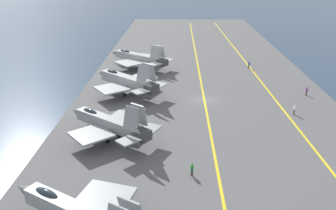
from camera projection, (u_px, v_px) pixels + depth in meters
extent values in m
plane|color=navy|center=(204.00, 102.00, 65.91)|extent=(2000.00, 2000.00, 0.00)
cube|color=#565659|center=(204.00, 101.00, 65.83)|extent=(197.28, 47.98, 0.40)
cube|color=yellow|center=(276.00, 101.00, 65.42)|extent=(177.47, 6.10, 0.01)
cube|color=yellow|center=(204.00, 100.00, 65.76)|extent=(177.55, 0.36, 0.01)
cone|color=#5B5E60|center=(25.00, 189.00, 36.24)|extent=(2.47, 2.75, 1.54)
ellipsoid|color=#232D38|center=(47.00, 193.00, 34.34)|extent=(2.23, 3.00, 0.89)
cube|color=gray|center=(104.00, 199.00, 35.62)|extent=(6.50, 6.46, 0.28)
cube|color=gray|center=(131.00, 210.00, 29.93)|extent=(1.85, 2.40, 2.61)
cylinder|color=#B2B2B7|center=(44.00, 210.00, 35.59)|extent=(0.16, 0.16, 1.40)
cube|color=gray|center=(107.00, 122.00, 50.76)|extent=(7.93, 10.18, 1.61)
cone|color=#5B5E60|center=(77.00, 111.00, 54.47)|extent=(2.49, 2.64, 1.52)
cube|color=#38383A|center=(143.00, 135.00, 46.97)|extent=(2.58, 2.57, 1.36)
ellipsoid|color=#232D38|center=(90.00, 112.00, 52.41)|extent=(2.33, 2.76, 0.88)
cube|color=gray|center=(92.00, 134.00, 48.33)|extent=(6.93, 6.93, 0.28)
cube|color=gray|center=(125.00, 119.00, 53.15)|extent=(6.39, 6.39, 0.28)
cube|color=gray|center=(131.00, 119.00, 46.14)|extent=(2.03, 2.31, 3.11)
cube|color=gray|center=(139.00, 114.00, 47.39)|extent=(2.03, 2.31, 3.11)
cube|color=gray|center=(129.00, 140.00, 45.60)|extent=(3.50, 3.51, 0.20)
cube|color=gray|center=(151.00, 128.00, 48.85)|extent=(3.46, 3.15, 0.20)
cylinder|color=#B2B2B7|center=(88.00, 125.00, 53.75)|extent=(0.16, 0.16, 1.68)
cylinder|color=black|center=(88.00, 128.00, 53.95)|extent=(0.53, 0.62, 0.60)
cylinder|color=#B2B2B7|center=(107.00, 138.00, 49.90)|extent=(0.16, 0.16, 1.68)
cylinder|color=black|center=(108.00, 141.00, 50.10)|extent=(0.53, 0.62, 0.60)
cylinder|color=#B2B2B7|center=(119.00, 132.00, 51.56)|extent=(0.16, 0.16, 1.68)
cylinder|color=black|center=(119.00, 135.00, 51.76)|extent=(0.53, 0.62, 0.60)
cube|color=#9EA3A8|center=(125.00, 80.00, 68.08)|extent=(9.26, 10.40, 1.89)
cone|color=#5B5E60|center=(102.00, 73.00, 72.42)|extent=(2.85, 2.90, 1.80)
cube|color=#38383A|center=(152.00, 89.00, 63.63)|extent=(2.92, 2.90, 1.61)
ellipsoid|color=#232D38|center=(112.00, 72.00, 70.02)|extent=(2.69, 2.91, 1.04)
cube|color=#9EA3A8|center=(112.00, 88.00, 65.60)|extent=(7.28, 7.29, 0.28)
cube|color=#9EA3A8|center=(140.00, 80.00, 70.51)|extent=(7.01, 7.00, 0.28)
cube|color=#9EA3A8|center=(142.00, 74.00, 62.77)|extent=(2.24, 2.39, 3.30)
cube|color=#9EA3A8|center=(150.00, 72.00, 64.14)|extent=(2.24, 2.39, 3.30)
cube|color=#9EA3A8|center=(140.00, 91.00, 62.32)|extent=(3.54, 3.61, 0.20)
cube|color=#9EA3A8|center=(159.00, 85.00, 65.55)|extent=(3.57, 3.38, 0.20)
cylinder|color=#B2B2B7|center=(111.00, 84.00, 71.53)|extent=(0.16, 0.16, 1.70)
cylinder|color=black|center=(111.00, 87.00, 71.74)|extent=(0.56, 0.60, 0.60)
cylinder|color=#B2B2B7|center=(124.00, 92.00, 67.08)|extent=(0.16, 0.16, 1.70)
cylinder|color=black|center=(125.00, 95.00, 67.29)|extent=(0.56, 0.60, 0.60)
cylinder|color=#B2B2B7|center=(135.00, 89.00, 68.91)|extent=(0.16, 0.16, 1.70)
cylinder|color=black|center=(135.00, 92.00, 69.12)|extent=(0.56, 0.60, 0.60)
cube|color=#A8AAAF|center=(137.00, 57.00, 85.44)|extent=(8.87, 11.52, 1.70)
cone|color=#5B5E60|center=(115.00, 53.00, 89.63)|extent=(2.73, 2.93, 1.61)
cube|color=#38383A|center=(162.00, 62.00, 81.16)|extent=(2.81, 2.84, 1.44)
ellipsoid|color=#232D38|center=(125.00, 52.00, 87.33)|extent=(2.58, 3.10, 0.93)
cube|color=#A8AAAF|center=(129.00, 63.00, 82.95)|extent=(7.45, 7.38, 0.28)
cube|color=#A8AAAF|center=(147.00, 57.00, 87.86)|extent=(6.63, 7.00, 0.28)
cube|color=#A8AAAF|center=(155.00, 53.00, 80.44)|extent=(2.12, 2.49, 2.73)
cube|color=#A8AAAF|center=(160.00, 51.00, 81.76)|extent=(2.12, 2.49, 2.73)
cube|color=#A8AAAF|center=(154.00, 64.00, 79.78)|extent=(3.71, 3.71, 0.20)
cube|color=#A8AAAF|center=(167.00, 60.00, 83.12)|extent=(3.58, 3.41, 0.20)
cylinder|color=#B2B2B7|center=(123.00, 61.00, 88.73)|extent=(0.16, 0.16, 1.55)
cylinder|color=black|center=(123.00, 63.00, 88.91)|extent=(0.53, 0.62, 0.60)
cylinder|color=#B2B2B7|center=(138.00, 66.00, 84.44)|extent=(0.16, 0.16, 1.55)
cylinder|color=black|center=(138.00, 68.00, 84.62)|extent=(0.53, 0.62, 0.60)
cylinder|color=#B2B2B7|center=(145.00, 64.00, 86.20)|extent=(0.16, 0.16, 1.55)
cylinder|color=black|center=(145.00, 66.00, 86.38)|extent=(0.53, 0.62, 0.60)
cylinder|color=#232328|center=(192.00, 173.00, 42.43)|extent=(0.24, 0.24, 0.80)
cube|color=green|center=(192.00, 168.00, 42.17)|extent=(0.26, 0.38, 0.57)
sphere|color=#9E7051|center=(192.00, 165.00, 42.02)|extent=(0.22, 0.22, 0.22)
sphere|color=green|center=(192.00, 164.00, 42.00)|extent=(0.24, 0.24, 0.24)
cylinder|color=#232328|center=(249.00, 67.00, 84.87)|extent=(0.24, 0.24, 0.92)
cube|color=#284CB2|center=(249.00, 64.00, 84.60)|extent=(0.45, 0.45, 0.52)
sphere|color=tan|center=(249.00, 62.00, 84.45)|extent=(0.22, 0.22, 0.22)
sphere|color=#284CB2|center=(249.00, 62.00, 84.43)|extent=(0.24, 0.24, 0.24)
cylinder|color=#4C473D|center=(294.00, 112.00, 59.33)|extent=(0.24, 0.24, 0.91)
cube|color=white|center=(295.00, 108.00, 59.06)|extent=(0.41, 0.31, 0.53)
sphere|color=beige|center=(295.00, 106.00, 58.91)|extent=(0.22, 0.22, 0.22)
sphere|color=white|center=(295.00, 106.00, 58.89)|extent=(0.24, 0.24, 0.24)
cylinder|color=#383328|center=(306.00, 93.00, 67.88)|extent=(0.24, 0.24, 0.83)
cube|color=purple|center=(307.00, 90.00, 67.62)|extent=(0.44, 0.37, 0.55)
sphere|color=#9E7051|center=(307.00, 88.00, 67.47)|extent=(0.22, 0.22, 0.22)
sphere|color=purple|center=(307.00, 88.00, 67.44)|extent=(0.24, 0.24, 0.24)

